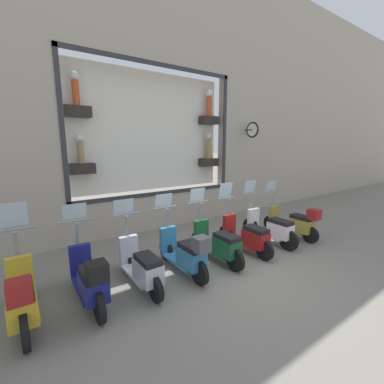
{
  "coord_description": "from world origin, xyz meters",
  "views": [
    {
      "loc": [
        -3.67,
        3.67,
        2.65
      ],
      "look_at": [
        1.97,
        -0.23,
        1.37
      ],
      "focal_mm": 24.0,
      "sensor_mm": 36.0,
      "label": 1
    }
  ],
  "objects_px": {
    "scooter_olive_0": "(295,222)",
    "scooter_white_1": "(271,228)",
    "scooter_red_2": "(247,236)",
    "scooter_teal_4": "(185,253)",
    "scooter_green_3": "(218,244)",
    "scooter_navy_6": "(90,279)",
    "scooter_yellow_7": "(22,297)",
    "scooter_silver_5": "(142,266)"
  },
  "relations": [
    {
      "from": "scooter_olive_0",
      "to": "scooter_white_1",
      "type": "distance_m",
      "value": 0.94
    },
    {
      "from": "scooter_red_2",
      "to": "scooter_teal_4",
      "type": "xyz_separation_m",
      "value": [
        -0.06,
        1.87,
        0.04
      ]
    },
    {
      "from": "scooter_olive_0",
      "to": "scooter_white_1",
      "type": "relative_size",
      "value": 0.99
    },
    {
      "from": "scooter_red_2",
      "to": "scooter_teal_4",
      "type": "height_order",
      "value": "scooter_red_2"
    },
    {
      "from": "scooter_green_3",
      "to": "scooter_navy_6",
      "type": "relative_size",
      "value": 1.0
    },
    {
      "from": "scooter_white_1",
      "to": "scooter_teal_4",
      "type": "height_order",
      "value": "scooter_white_1"
    },
    {
      "from": "scooter_white_1",
      "to": "scooter_teal_4",
      "type": "bearing_deg",
      "value": 91.38
    },
    {
      "from": "scooter_white_1",
      "to": "scooter_yellow_7",
      "type": "xyz_separation_m",
      "value": [
        -0.06,
        5.6,
        0.05
      ]
    },
    {
      "from": "scooter_olive_0",
      "to": "scooter_navy_6",
      "type": "relative_size",
      "value": 0.99
    },
    {
      "from": "scooter_yellow_7",
      "to": "scooter_white_1",
      "type": "bearing_deg",
      "value": -89.43
    },
    {
      "from": "scooter_navy_6",
      "to": "scooter_yellow_7",
      "type": "bearing_deg",
      "value": 89.52
    },
    {
      "from": "scooter_teal_4",
      "to": "scooter_yellow_7",
      "type": "height_order",
      "value": "scooter_yellow_7"
    },
    {
      "from": "scooter_white_1",
      "to": "scooter_yellow_7",
      "type": "relative_size",
      "value": 1.0
    },
    {
      "from": "scooter_olive_0",
      "to": "scooter_teal_4",
      "type": "height_order",
      "value": "scooter_teal_4"
    },
    {
      "from": "scooter_white_1",
      "to": "scooter_silver_5",
      "type": "relative_size",
      "value": 1.01
    },
    {
      "from": "scooter_olive_0",
      "to": "scooter_green_3",
      "type": "distance_m",
      "value": 2.8
    },
    {
      "from": "scooter_teal_4",
      "to": "scooter_yellow_7",
      "type": "distance_m",
      "value": 2.8
    },
    {
      "from": "scooter_red_2",
      "to": "scooter_olive_0",
      "type": "bearing_deg",
      "value": -92.14
    },
    {
      "from": "scooter_teal_4",
      "to": "scooter_navy_6",
      "type": "xyz_separation_m",
      "value": [
        0.0,
        1.87,
        0.01
      ]
    },
    {
      "from": "scooter_green_3",
      "to": "scooter_yellow_7",
      "type": "relative_size",
      "value": 1.0
    },
    {
      "from": "scooter_red_2",
      "to": "scooter_yellow_7",
      "type": "bearing_deg",
      "value": 90.63
    },
    {
      "from": "scooter_white_1",
      "to": "scooter_red_2",
      "type": "bearing_deg",
      "value": 90.24
    },
    {
      "from": "scooter_green_3",
      "to": "scooter_navy_6",
      "type": "bearing_deg",
      "value": 91.22
    },
    {
      "from": "scooter_white_1",
      "to": "scooter_yellow_7",
      "type": "height_order",
      "value": "scooter_yellow_7"
    },
    {
      "from": "scooter_olive_0",
      "to": "scooter_teal_4",
      "type": "distance_m",
      "value": 3.73
    },
    {
      "from": "scooter_green_3",
      "to": "scooter_white_1",
      "type": "bearing_deg",
      "value": -89.89
    },
    {
      "from": "scooter_red_2",
      "to": "scooter_silver_5",
      "type": "relative_size",
      "value": 1.0
    },
    {
      "from": "scooter_green_3",
      "to": "scooter_teal_4",
      "type": "relative_size",
      "value": 1.0
    },
    {
      "from": "scooter_teal_4",
      "to": "scooter_olive_0",
      "type": "bearing_deg",
      "value": -90.1
    },
    {
      "from": "scooter_teal_4",
      "to": "scooter_silver_5",
      "type": "relative_size",
      "value": 1.0
    },
    {
      "from": "scooter_green_3",
      "to": "scooter_silver_5",
      "type": "relative_size",
      "value": 1.0
    },
    {
      "from": "scooter_olive_0",
      "to": "scooter_yellow_7",
      "type": "distance_m",
      "value": 6.53
    },
    {
      "from": "scooter_red_2",
      "to": "scooter_green_3",
      "type": "relative_size",
      "value": 1.0
    },
    {
      "from": "scooter_green_3",
      "to": "scooter_yellow_7",
      "type": "bearing_deg",
      "value": 90.79
    },
    {
      "from": "scooter_white_1",
      "to": "scooter_silver_5",
      "type": "xyz_separation_m",
      "value": [
        -0.01,
        3.73,
        -0.02
      ]
    },
    {
      "from": "scooter_white_1",
      "to": "scooter_yellow_7",
      "type": "bearing_deg",
      "value": 90.57
    },
    {
      "from": "scooter_silver_5",
      "to": "scooter_white_1",
      "type": "bearing_deg",
      "value": -89.88
    },
    {
      "from": "scooter_teal_4",
      "to": "scooter_white_1",
      "type": "bearing_deg",
      "value": -88.62
    },
    {
      "from": "scooter_silver_5",
      "to": "scooter_navy_6",
      "type": "height_order",
      "value": "scooter_navy_6"
    },
    {
      "from": "scooter_green_3",
      "to": "scooter_navy_6",
      "type": "xyz_separation_m",
      "value": [
        -0.06,
        2.8,
        0.05
      ]
    },
    {
      "from": "scooter_navy_6",
      "to": "scooter_red_2",
      "type": "bearing_deg",
      "value": -89.09
    },
    {
      "from": "scooter_silver_5",
      "to": "scooter_navy_6",
      "type": "xyz_separation_m",
      "value": [
        -0.06,
        0.93,
        0.06
      ]
    }
  ]
}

